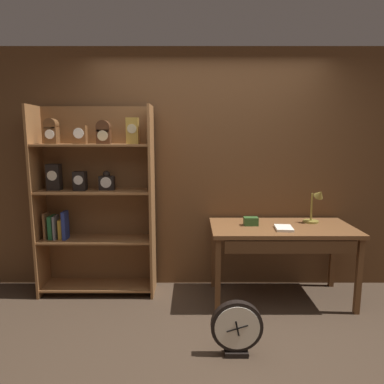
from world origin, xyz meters
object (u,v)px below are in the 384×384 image
object	(u,v)px
open_repair_manual	(282,228)
round_clock_large	(235,328)
bookshelf	(91,199)
toolbox_small	(249,221)
desk_lamp	(314,205)
workbench	(280,235)

from	to	relation	value
open_repair_manual	round_clock_large	world-z (taller)	open_repair_manual
bookshelf	toolbox_small	bearing A→B (deg)	-5.64
desk_lamp	open_repair_manual	distance (m)	0.50
desk_lamp	open_repair_manual	size ratio (longest dim) A/B	1.69
desk_lamp	toolbox_small	distance (m)	0.71
open_repair_manual	toolbox_small	bearing A→B (deg)	157.33
workbench	desk_lamp	bearing A→B (deg)	22.17
desk_lamp	bookshelf	bearing A→B (deg)	178.43
desk_lamp	toolbox_small	world-z (taller)	desk_lamp
workbench	open_repair_manual	xyz separation A→B (m)	(-0.01, -0.10, 0.09)
bookshelf	desk_lamp	world-z (taller)	bookshelf
desk_lamp	toolbox_small	bearing A→B (deg)	-171.81
open_repair_manual	desk_lamp	bearing A→B (deg)	38.18
workbench	bookshelf	bearing A→B (deg)	173.65
toolbox_small	round_clock_large	bearing A→B (deg)	-104.73
workbench	desk_lamp	size ratio (longest dim) A/B	3.84
desk_lamp	round_clock_large	distance (m)	1.60
toolbox_small	round_clock_large	world-z (taller)	toolbox_small
open_repair_manual	round_clock_large	distance (m)	1.13
desk_lamp	round_clock_large	size ratio (longest dim) A/B	0.84
round_clock_large	open_repair_manual	bearing A→B (deg)	55.92
desk_lamp	toolbox_small	xyz separation A→B (m)	(-0.69, -0.10, -0.14)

